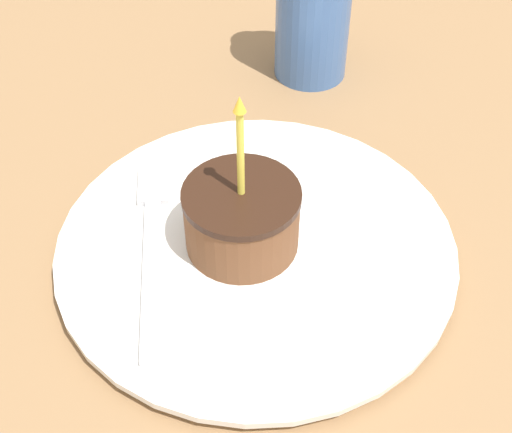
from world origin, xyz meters
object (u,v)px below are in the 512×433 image
at_px(cake_slice, 244,216).
at_px(bottle, 314,2).
at_px(fork, 152,237).
at_px(plate, 256,246).

xyz_separation_m(cake_slice, bottle, (-0.14, 0.21, 0.03)).
distance_m(fork, bottle, 0.28).
relative_size(plate, fork, 1.82).
relative_size(cake_slice, fork, 0.80).
bearing_deg(bottle, fork, -70.61).
bearing_deg(fork, cake_slice, 46.34).
bearing_deg(cake_slice, fork, -133.66).
bearing_deg(fork, bottle, 109.39).
bearing_deg(fork, plate, 46.87).
relative_size(plate, bottle, 1.58).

